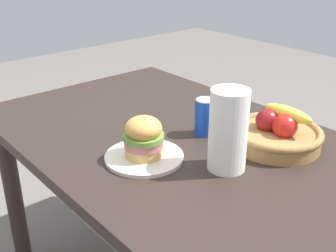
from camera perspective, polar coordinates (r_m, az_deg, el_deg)
The scene contains 6 objects.
dining_table at distance 1.48m, azimuth 0.99°, elevation -4.86°, with size 1.40×0.90×0.75m.
plate at distance 1.29m, azimuth -3.22°, elevation -4.17°, with size 0.24×0.24×0.01m, color silver.
sandwich at distance 1.26m, azimuth -3.29°, elevation -1.45°, with size 0.12×0.12×0.13m.
soda_can at distance 1.43m, azimuth 4.93°, elevation 1.22°, with size 0.07×0.07×0.13m.
fruit_basket at distance 1.39m, azimuth 14.40°, elevation -0.96°, with size 0.29×0.29×0.13m.
paper_towel_roll at distance 1.20m, azimuth 8.10°, elevation -0.60°, with size 0.11×0.11×0.24m, color white.
Camera 1 is at (0.97, -0.86, 1.37)m, focal length 45.38 mm.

